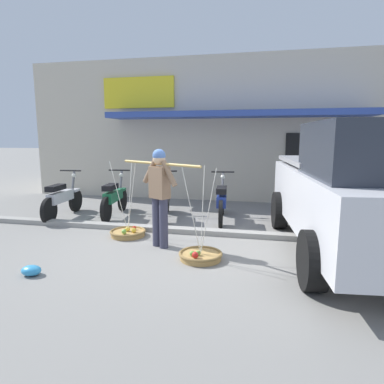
{
  "coord_description": "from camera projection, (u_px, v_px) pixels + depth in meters",
  "views": [
    {
      "loc": [
        1.77,
        -5.57,
        1.89
      ],
      "look_at": [
        0.41,
        0.6,
        0.85
      ],
      "focal_mm": 31.31,
      "sensor_mm": 36.0,
      "label": 1
    }
  ],
  "objects": [
    {
      "name": "storefront_building",
      "position": [
        242.0,
        131.0,
        12.01
      ],
      "size": [
        13.0,
        6.0,
        4.2
      ],
      "color": "beige",
      "rests_on": "ground"
    },
    {
      "name": "plastic_litter_bag",
      "position": [
        31.0,
        270.0,
        4.62
      ],
      "size": [
        0.28,
        0.22,
        0.14
      ],
      "primitive_type": "ellipsoid",
      "color": "#3393D1",
      "rests_on": "ground"
    },
    {
      "name": "sidewalk_curb",
      "position": [
        173.0,
        230.0,
        6.72
      ],
      "size": [
        20.0,
        0.24,
        0.1
      ],
      "primitive_type": "cube",
      "color": "gray",
      "rests_on": "ground"
    },
    {
      "name": "fruit_vendor",
      "position": [
        160.0,
        191.0,
        5.69
      ],
      "size": [
        1.63,
        0.96,
        1.7
      ],
      "color": "#38384C",
      "rests_on": "ground"
    },
    {
      "name": "motorcycle_nearest_shop",
      "position": [
        62.0,
        199.0,
        7.89
      ],
      "size": [
        0.54,
        1.82,
        1.09
      ],
      "color": "black",
      "rests_on": "ground"
    },
    {
      "name": "motorcycle_third_in_row",
      "position": [
        165.0,
        200.0,
        7.77
      ],
      "size": [
        0.59,
        1.8,
        1.09
      ],
      "color": "black",
      "rests_on": "ground"
    },
    {
      "name": "motorcycle_second_in_row",
      "position": [
        114.0,
        198.0,
        7.99
      ],
      "size": [
        0.54,
        1.82,
        1.09
      ],
      "color": "black",
      "rests_on": "ground"
    },
    {
      "name": "motorcycle_end_of_row",
      "position": [
        222.0,
        201.0,
        7.58
      ],
      "size": [
        0.54,
        1.82,
        1.09
      ],
      "color": "black",
      "rests_on": "ground"
    },
    {
      "name": "parked_truck",
      "position": [
        358.0,
        193.0,
        5.22
      ],
      "size": [
        2.52,
        4.87,
        2.1
      ],
      "color": "silver",
      "rests_on": "ground"
    },
    {
      "name": "ground_plane",
      "position": [
        163.0,
        243.0,
        6.05
      ],
      "size": [
        90.0,
        90.0,
        0.0
      ],
      "primitive_type": "plane",
      "color": "gray"
    },
    {
      "name": "fruit_basket_left_side",
      "position": [
        200.0,
        255.0,
        5.21
      ],
      "size": [
        0.69,
        0.69,
        1.45
      ],
      "color": "#B2894C",
      "rests_on": "ground"
    },
    {
      "name": "fruit_basket_right_side",
      "position": [
        128.0,
        232.0,
        6.45
      ],
      "size": [
        0.69,
        0.69,
        1.45
      ],
      "color": "#B2894C",
      "rests_on": "ground"
    }
  ]
}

